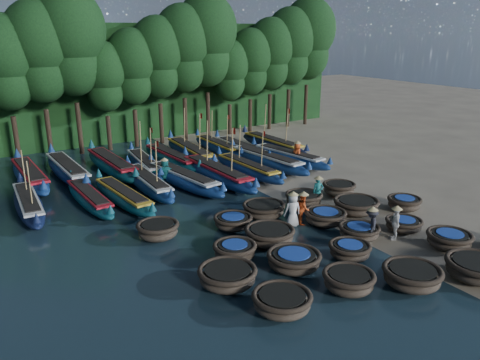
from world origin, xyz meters
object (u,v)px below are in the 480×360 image
long_boat_13 (172,158)px  fisherman_4 (395,222)px  coracle_13 (359,231)px  long_boat_2 (123,196)px  coracle_16 (270,235)px  coracle_17 (325,217)px  long_boat_14 (190,152)px  long_boat_16 (241,149)px  fisherman_1 (318,190)px  fisherman_6 (297,154)px  long_boat_12 (145,164)px  long_boat_15 (218,146)px  coracle_19 (404,203)px  coracle_18 (356,205)px  fisherman_2 (303,207)px  coracle_6 (349,281)px  long_boat_4 (184,179)px  long_boat_9 (30,176)px  coracle_7 (412,276)px  coracle_11 (294,260)px  coracle_5 (282,301)px  coracle_12 (350,250)px  coracle_14 (404,224)px  coracle_22 (264,209)px  long_boat_17 (273,144)px  coracle_24 (339,188)px  long_boat_3 (148,183)px  fisherman_5 (165,172)px  coracle_21 (233,221)px  long_boat_10 (68,170)px  long_boat_0 (28,204)px  long_boat_7 (267,160)px  coracle_3 (477,268)px  long_boat_11 (112,165)px  coracle_15 (235,250)px  coracle_8 (449,239)px  long_boat_1 (89,198)px  coracle_10 (227,276)px  fisherman_3 (371,224)px

long_boat_13 → fisherman_4: (3.62, -17.19, 0.31)m
coracle_13 → long_boat_2: 12.98m
coracle_16 → coracle_17: bearing=5.3°
long_boat_14 → long_boat_16: size_ratio=1.08×
fisherman_1 → fisherman_6: bearing=86.1°
long_boat_12 → long_boat_15: (6.89, 1.84, -0.02)m
coracle_17 → coracle_19: (4.99, -0.83, 0.01)m
coracle_16 → coracle_18: bearing=5.3°
long_boat_2 → fisherman_2: fisherman_2 is taller
coracle_6 → coracle_13: (3.79, 3.13, -0.06)m
coracle_13 → long_boat_13: bearing=97.9°
coracle_16 → long_boat_4: 9.50m
long_boat_9 → coracle_7: bearing=-66.1°
coracle_11 → coracle_5: bearing=-136.1°
coracle_12 → long_boat_16: long_boat_16 is taller
coracle_14 → coracle_17: bearing=135.1°
coracle_22 → long_boat_12: (-2.20, 11.28, 0.10)m
fisherman_1 → long_boat_17: bearing=92.0°
coracle_14 → coracle_24: coracle_24 is taller
coracle_12 → long_boat_3: (-4.01, 13.08, 0.13)m
coracle_7 → coracle_19: coracle_7 is taller
coracle_5 → fisherman_5: size_ratio=1.22×
coracle_21 → long_boat_10: (-4.98, 12.83, 0.21)m
long_boat_0 → fisherman_2: size_ratio=4.21×
coracle_5 → coracle_19: bearing=19.9°
coracle_6 → coracle_11: 2.54m
long_boat_3 → long_boat_4: size_ratio=0.95×
long_boat_7 → long_boat_9: bearing=155.7°
coracle_3 → long_boat_15: long_boat_15 is taller
coracle_22 → long_boat_3: size_ratio=0.34×
long_boat_12 → long_boat_14: bearing=21.2°
coracle_6 → coracle_17: (3.61, 5.28, -0.03)m
long_boat_9 → fisherman_5: fisherman_5 is taller
long_boat_4 → fisherman_1: size_ratio=4.55×
long_boat_11 → fisherman_2: bearing=-70.4°
long_boat_4 → long_boat_2: bearing=-174.2°
coracle_15 → coracle_8: bearing=-25.8°
long_boat_11 → coracle_21: bearing=-82.4°
coracle_13 → coracle_18: coracle_18 is taller
coracle_11 → long_boat_1: bearing=113.5°
fisherman_1 → coracle_10: bearing=-124.8°
long_boat_15 → fisherman_6: bearing=-66.1°
long_boat_9 → fisherman_3: (11.99, -17.53, 0.26)m
coracle_19 → long_boat_9: size_ratio=0.22×
coracle_11 → long_boat_13: size_ratio=0.32×
coracle_15 → long_boat_3: long_boat_3 is taller
coracle_22 → long_boat_2: 8.01m
coracle_8 → coracle_11: 7.50m
long_boat_2 → long_boat_14: size_ratio=0.86×
fisherman_3 → fisherman_4: size_ratio=1.01×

